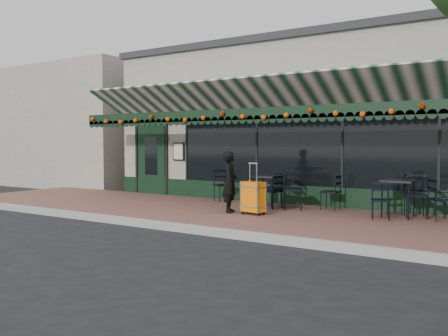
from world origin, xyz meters
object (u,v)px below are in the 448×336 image
Objects in this scene: chair_a_right at (415,195)px; woman at (230,182)px; chair_a_extra at (441,200)px; chair_b_right at (293,190)px; chair_b_left at (272,192)px; suitcase at (253,197)px; cafe_table_b at (267,179)px; cafe_table_a at (398,184)px; chair_a_front at (381,201)px; chair_a_left at (331,192)px; chair_b_front at (272,189)px; chair_solo at (223,185)px.

woman is at bearing 93.56° from chair_a_right.
chair_b_right reaches higher than chair_a_extra.
chair_a_right reaches higher than chair_b_left.
woman reaches higher than chair_a_extra.
chair_b_right is at bearing 83.37° from suitcase.
woman is 4.06m from chair_a_right.
chair_a_right is 2.74m from chair_b_right.
cafe_table_b is 3.55m from chair_a_right.
cafe_table_a is (3.45, 1.34, 0.02)m from woman.
chair_a_front is 2.73m from chair_b_left.
chair_a_left is 1.40m from chair_b_front.
chair_a_left is 0.90m from chair_b_right.
chair_a_right is (1.95, -0.15, 0.05)m from chair_a_left.
chair_b_front is at bearing -47.95° from woman.
chair_a_extra is at bearing 33.65° from suitcase.
cafe_table_a is 1.68m from chair_a_left.
chair_b_front reaches higher than chair_b_right.
suitcase is at bearing -115.99° from woman.
chair_a_left is 1.07× the size of chair_a_front.
woman is at bearing -46.90° from chair_a_left.
cafe_table_a is (2.83, 1.35, 0.34)m from suitcase.
woman is 1.61× the size of chair_solo.
chair_solo is (-1.28, 1.68, -0.27)m from woman.
chair_b_front is 1.09× the size of chair_solo.
chair_a_left is at bearing -72.71° from woman.
suitcase is 1.53m from cafe_table_b.
chair_solo is at bearing 151.23° from suitcase.
cafe_table_b is 0.89m from chair_b_right.
chair_b_right is at bearing 153.03° from chair_a_front.
chair_b_right reaches higher than cafe_table_a.
suitcase reaches higher than chair_b_front.
chair_a_front is (3.21, 0.82, -0.31)m from woman.
chair_a_extra is (1.09, 0.54, 0.04)m from chair_a_front.
woman is 4.52m from chair_a_extra.
chair_b_front reaches higher than chair_solo.
chair_a_front is 0.97× the size of chair_b_left.
chair_a_right is 1.08× the size of chair_solo.
chair_b_right is (-2.40, -0.15, -0.25)m from cafe_table_a.
suitcase is (0.62, -0.01, -0.32)m from woman.
cafe_table_a is at bearing -62.56° from chair_solo.
cafe_table_a is 0.66m from chair_a_front.
woman reaches higher than cafe_table_a.
chair_b_left is (-3.80, -0.20, -0.02)m from chair_a_extra.
chair_a_right is (0.33, 0.15, -0.25)m from cafe_table_a.
cafe_table_a is 2.97m from chair_b_left.
cafe_table_b is at bearing 118.27° from suitcase.
chair_solo is at bearing 170.33° from cafe_table_b.
chair_b_left is (-2.95, -0.17, -0.32)m from cafe_table_a.
chair_b_right is 0.99× the size of chair_b_front.
chair_b_left reaches higher than cafe_table_b.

